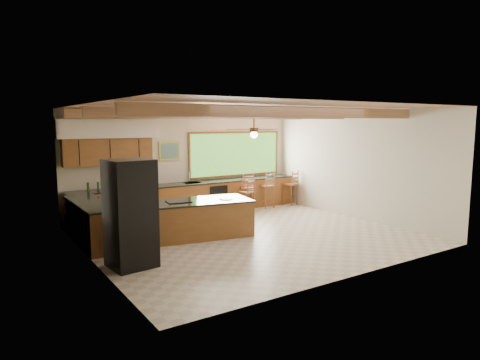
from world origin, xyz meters
TOP-DOWN VIEW (x-y plane):
  - ground at (0.00, 0.00)m, footprint 7.20×7.20m
  - room_shell at (-0.17, 0.65)m, footprint 7.27×6.54m
  - counter_run at (-0.82, 2.52)m, footprint 7.12×3.10m
  - island at (-1.03, 0.60)m, footprint 2.62×1.56m
  - refrigerator at (-3.05, -0.63)m, footprint 0.85×0.83m
  - bar_stool_a at (1.43, 2.12)m, footprint 0.43×0.43m
  - bar_stool_b at (1.63, 2.39)m, footprint 0.54×0.54m
  - bar_stool_c at (2.36, 2.39)m, footprint 0.42×0.42m
  - bar_stool_d at (3.30, 2.36)m, footprint 0.49×0.49m

SIDE VIEW (x-z plane):
  - ground at x=0.00m, z-range 0.00..0.00m
  - island at x=-1.03m, z-range -0.01..0.87m
  - counter_run at x=-0.82m, z-range -0.15..1.08m
  - bar_stool_a at x=1.43m, z-range 0.09..1.12m
  - bar_stool_d at x=3.30m, z-range 0.10..1.23m
  - bar_stool_b at x=1.63m, z-range 0.11..1.26m
  - bar_stool_c at x=2.36m, z-range 0.11..1.27m
  - refrigerator at x=-3.05m, z-range 0.00..2.00m
  - room_shell at x=-0.17m, z-range 0.70..3.72m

